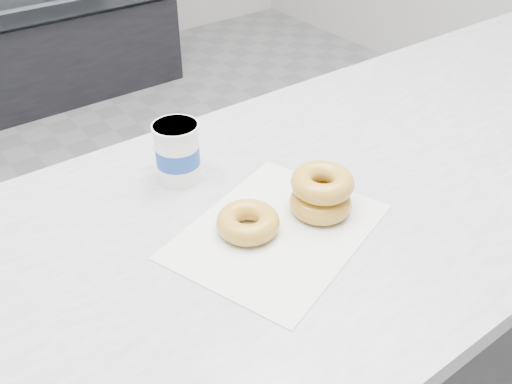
{
  "coord_description": "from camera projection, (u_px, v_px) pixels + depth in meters",
  "views": [
    {
      "loc": [
        -0.44,
        -1.2,
        1.5
      ],
      "look_at": [
        0.02,
        -0.59,
        0.95
      ],
      "focal_mm": 40.0,
      "sensor_mm": 36.0,
      "label": 1
    }
  ],
  "objects": [
    {
      "name": "ground",
      "position": [
        144.0,
        347.0,
        1.87
      ],
      "size": [
        5.0,
        5.0,
        0.0
      ],
      "primitive_type": "plane",
      "color": "gray",
      "rests_on": "ground"
    },
    {
      "name": "wax_paper",
      "position": [
        277.0,
        231.0,
        0.94
      ],
      "size": [
        0.41,
        0.36,
        0.0
      ],
      "primitive_type": "cube",
      "rotation": [
        0.0,
        0.0,
        0.34
      ],
      "color": "silver",
      "rests_on": "counter"
    },
    {
      "name": "donut_single",
      "position": [
        248.0,
        222.0,
        0.93
      ],
      "size": [
        0.11,
        0.11,
        0.04
      ],
      "primitive_type": "torus",
      "rotation": [
        0.0,
        0.0,
        0.08
      ],
      "color": "gold",
      "rests_on": "wax_paper"
    },
    {
      "name": "donut_stack",
      "position": [
        321.0,
        193.0,
        0.97
      ],
      "size": [
        0.14,
        0.14,
        0.08
      ],
      "color": "gold",
      "rests_on": "wax_paper"
    },
    {
      "name": "coffee_cup",
      "position": [
        178.0,
        152.0,
        1.04
      ],
      "size": [
        0.1,
        0.1,
        0.11
      ],
      "rotation": [
        0.0,
        0.0,
        -0.28
      ],
      "color": "white",
      "rests_on": "counter"
    }
  ]
}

